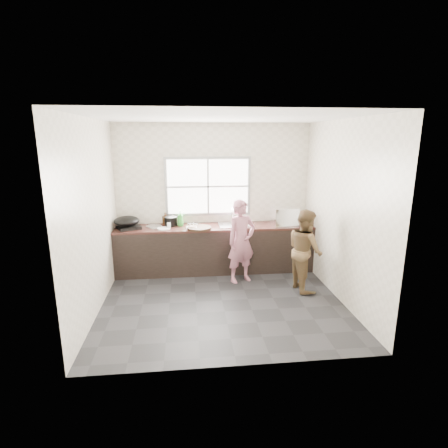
{
  "coord_description": "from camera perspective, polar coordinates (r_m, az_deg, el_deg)",
  "views": [
    {
      "loc": [
        -0.5,
        -4.9,
        2.42
      ],
      "look_at": [
        0.1,
        0.65,
        1.05
      ],
      "focal_mm": 28.0,
      "sensor_mm": 36.0,
      "label": 1
    }
  ],
  "objects": [
    {
      "name": "cleaver",
      "position": [
        6.41,
        -5.14,
        0.03
      ],
      "size": [
        0.2,
        0.1,
        0.01
      ],
      "primitive_type": "cube",
      "rotation": [
        0.0,
        0.0,
        -0.01
      ],
      "color": "silver",
      "rests_on": "cutting_board"
    },
    {
      "name": "pot_lid_right",
      "position": [
        6.49,
        -11.37,
        -0.34
      ],
      "size": [
        0.31,
        0.31,
        0.01
      ],
      "primitive_type": "cylinder",
      "rotation": [
        0.0,
        0.0,
        -0.13
      ],
      "color": "silver",
      "rests_on": "countertop"
    },
    {
      "name": "cutting_board",
      "position": [
        6.18,
        -4.08,
        -0.67
      ],
      "size": [
        0.53,
        0.53,
        0.04
      ],
      "primitive_type": "cylinder",
      "rotation": [
        0.0,
        0.0,
        0.28
      ],
      "color": "black",
      "rests_on": "countertop"
    },
    {
      "name": "wall_right",
      "position": [
        5.52,
        18.65,
        1.88
      ],
      "size": [
        0.01,
        3.2,
        2.7
      ],
      "primitive_type": "cube",
      "color": "silver",
      "rests_on": "ground"
    },
    {
      "name": "wall_front",
      "position": [
        3.5,
        2.35,
        -4.01
      ],
      "size": [
        3.6,
        0.01,
        2.7
      ],
      "primitive_type": "cube",
      "color": "beige",
      "rests_on": "ground"
    },
    {
      "name": "bowl_crabs",
      "position": [
        6.42,
        2.52,
        0.01
      ],
      "size": [
        0.26,
        0.26,
        0.07
      ],
      "primitive_type": "imported",
      "rotation": [
        0.0,
        0.0,
        0.27
      ],
      "color": "silver",
      "rests_on": "countertop"
    },
    {
      "name": "burner",
      "position": [
        6.44,
        -15.33,
        -0.48
      ],
      "size": [
        0.49,
        0.49,
        0.06
      ],
      "primitive_type": "cube",
      "rotation": [
        0.0,
        0.0,
        0.42
      ],
      "color": "black",
      "rests_on": "countertop"
    },
    {
      "name": "countertop",
      "position": [
        6.41,
        -1.5,
        -0.49
      ],
      "size": [
        3.6,
        0.64,
        0.04
      ],
      "primitive_type": "cube",
      "color": "#371B16",
      "rests_on": "cabinet"
    },
    {
      "name": "wall_back",
      "position": [
        6.62,
        -1.76,
        4.46
      ],
      "size": [
        3.6,
        0.01,
        2.7
      ],
      "primitive_type": "cube",
      "color": "silver",
      "rests_on": "ground"
    },
    {
      "name": "bowl_held",
      "position": [
        6.29,
        4.1,
        -0.36
      ],
      "size": [
        0.21,
        0.21,
        0.06
      ],
      "primitive_type": "imported",
      "rotation": [
        0.0,
        0.0,
        0.23
      ],
      "color": "white",
      "rests_on": "countertop"
    },
    {
      "name": "wok",
      "position": [
        6.4,
        -15.61,
        0.48
      ],
      "size": [
        0.55,
        0.55,
        0.17
      ],
      "primitive_type": "ellipsoid",
      "rotation": [
        0.0,
        0.0,
        -0.26
      ],
      "color": "black",
      "rests_on": "burner"
    },
    {
      "name": "faucet",
      "position": [
        6.6,
        1.37,
        1.44
      ],
      "size": [
        0.02,
        0.02,
        0.3
      ],
      "primitive_type": "cylinder",
      "color": "silver",
      "rests_on": "countertop"
    },
    {
      "name": "window_frame",
      "position": [
        6.56,
        -2.63,
        6.15
      ],
      "size": [
        1.6,
        0.05,
        1.1
      ],
      "primitive_type": "cube",
      "color": "#9EA0A5",
      "rests_on": "wall_back"
    },
    {
      "name": "black_pot",
      "position": [
        6.49,
        -8.67,
        0.45
      ],
      "size": [
        0.3,
        0.3,
        0.17
      ],
      "primitive_type": "cylinder",
      "rotation": [
        0.0,
        0.0,
        -0.41
      ],
      "color": "black",
      "rests_on": "countertop"
    },
    {
      "name": "bowl_mince",
      "position": [
        6.18,
        -5.32,
        -0.68
      ],
      "size": [
        0.21,
        0.21,
        0.05
      ],
      "primitive_type": "imported",
      "rotation": [
        0.0,
        0.0,
        -0.08
      ],
      "color": "white",
      "rests_on": "countertop"
    },
    {
      "name": "bottle_brown_short",
      "position": [
        6.55,
        -8.23,
        0.6
      ],
      "size": [
        0.15,
        0.15,
        0.16
      ],
      "primitive_type": "imported",
      "rotation": [
        0.0,
        0.0,
        -0.19
      ],
      "color": "#472011",
      "rests_on": "countertop"
    },
    {
      "name": "bottle_brown_tall",
      "position": [
        6.6,
        -9.58,
        0.81
      ],
      "size": [
        0.11,
        0.11,
        0.2
      ],
      "primitive_type": "imported",
      "rotation": [
        0.0,
        0.0,
        0.27
      ],
      "color": "#462811",
      "rests_on": "countertop"
    },
    {
      "name": "person_side",
      "position": [
        5.81,
        13.11,
        -4.14
      ],
      "size": [
        0.59,
        0.71,
        1.33
      ],
      "primitive_type": "imported",
      "rotation": [
        0.0,
        0.0,
        1.7
      ],
      "color": "brown",
      "rests_on": "floor"
    },
    {
      "name": "ceiling",
      "position": [
        4.94,
        -0.36,
        17.09
      ],
      "size": [
        3.6,
        3.2,
        0.01
      ],
      "primitive_type": "cube",
      "color": "silver",
      "rests_on": "wall_back"
    },
    {
      "name": "sink",
      "position": [
        6.44,
        1.6,
        -0.19
      ],
      "size": [
        0.55,
        0.45,
        0.02
      ],
      "primitive_type": "cube",
      "color": "silver",
      "rests_on": "countertop"
    },
    {
      "name": "wall_left",
      "position": [
        5.19,
        -20.6,
        0.98
      ],
      "size": [
        0.01,
        3.2,
        2.7
      ],
      "primitive_type": "cube",
      "color": "beige",
      "rests_on": "ground"
    },
    {
      "name": "dish_rack",
      "position": [
        6.5,
        9.82,
        1.2
      ],
      "size": [
        0.48,
        0.36,
        0.33
      ],
      "primitive_type": "cube",
      "rotation": [
        0.0,
        0.0,
        0.1
      ],
      "color": "white",
      "rests_on": "countertop"
    },
    {
      "name": "woman",
      "position": [
        5.98,
        2.85,
        -3.27
      ],
      "size": [
        0.57,
        0.48,
        1.34
      ],
      "primitive_type": "imported",
      "rotation": [
        0.0,
        0.0,
        0.39
      ],
      "color": "#B86E83",
      "rests_on": "floor"
    },
    {
      "name": "cabinet",
      "position": [
        6.53,
        -1.48,
        -4.15
      ],
      "size": [
        3.6,
        0.62,
        0.82
      ],
      "primitive_type": "cube",
      "color": "black",
      "rests_on": "floor"
    },
    {
      "name": "window_glazing",
      "position": [
        6.54,
        -2.62,
        6.12
      ],
      "size": [
        1.5,
        0.01,
        1.0
      ],
      "primitive_type": "cube",
      "color": "white",
      "rests_on": "window_frame"
    },
    {
      "name": "glass_jar",
      "position": [
        6.33,
        -8.99,
        -0.22
      ],
      "size": [
        0.08,
        0.08,
        0.09
      ],
      "primitive_type": "cylinder",
      "rotation": [
        0.0,
        0.0,
        0.32
      ],
      "color": "white",
      "rests_on": "countertop"
    },
    {
      "name": "pot_lid_left",
      "position": [
        6.4,
        -11.08,
        -0.53
      ],
      "size": [
        0.3,
        0.3,
        0.01
      ],
      "primitive_type": "cylinder",
      "rotation": [
        0.0,
        0.0,
        -0.37
      ],
      "color": "silver",
      "rests_on": "countertop"
    },
    {
      "name": "plate_food",
      "position": [
        6.27,
        -9.83,
        -0.74
      ],
      "size": [
        0.27,
        0.27,
        0.02
      ],
      "primitive_type": "cylinder",
      "rotation": [
        0.0,
        0.0,
        -0.19
      ],
      "color": "white",
      "rests_on": "countertop"
    },
    {
      "name": "bottle_green",
      "position": [
        6.42,
        -7.15,
        0.93
      ],
      "size": [
        0.14,
        0.14,
        0.29
      ],
      "primitive_type": "imported",
      "rotation": [
        0.0,
        0.0,
        0.32
      ],
      "color": "green",
      "rests_on": "countertop"
    },
    {
      "name": "floor",
      "position": [
        5.49,
        -0.32,
        -12.42
      ],
      "size": [
        3.6,
        3.2,
        0.01
      ],
      "primitive_type": "cube",
      "color": "#262629",
      "rests_on": "ground"
    }
  ]
}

